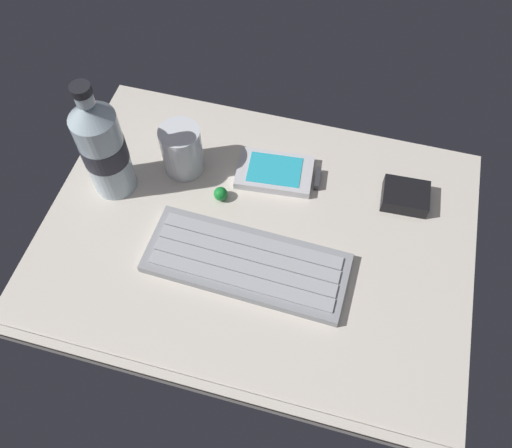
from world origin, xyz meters
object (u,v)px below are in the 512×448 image
object	(u,v)px
water_bottle	(103,147)
charger_block	(405,196)
juice_cup	(182,151)
trackball_mouse	(221,194)
handheld_device	(279,173)
keyboard	(248,263)

from	to	relation	value
water_bottle	charger_block	distance (cm)	46.01
juice_cup	charger_block	size ratio (longest dim) A/B	1.21
water_bottle	juice_cup	bearing A→B (deg)	32.43
charger_block	trackball_mouse	xyz separation A→B (cm)	(-27.65, -6.87, -0.10)
handheld_device	water_bottle	world-z (taller)	water_bottle
charger_block	trackball_mouse	size ratio (longest dim) A/B	3.18
keyboard	handheld_device	distance (cm)	16.86
water_bottle	trackball_mouse	world-z (taller)	water_bottle
keyboard	handheld_device	bearing A→B (deg)	88.78
charger_block	water_bottle	bearing A→B (deg)	-169.19
keyboard	trackball_mouse	xyz separation A→B (cm)	(-7.30, 10.34, 0.29)
juice_cup	water_bottle	distance (cm)	12.29
handheld_device	charger_block	bearing A→B (deg)	1.01
keyboard	juice_cup	world-z (taller)	juice_cup
handheld_device	trackball_mouse	size ratio (longest dim) A/B	6.03
juice_cup	trackball_mouse	world-z (taller)	juice_cup
keyboard	water_bottle	world-z (taller)	water_bottle
keyboard	charger_block	world-z (taller)	charger_block
juice_cup	trackball_mouse	bearing A→B (deg)	-30.30
handheld_device	trackball_mouse	bearing A→B (deg)	-139.62
charger_block	trackball_mouse	distance (cm)	28.49
charger_block	handheld_device	bearing A→B (deg)	-178.99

